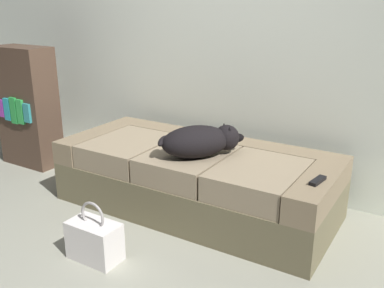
# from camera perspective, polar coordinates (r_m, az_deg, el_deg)

# --- Properties ---
(ground_plane) EXTENTS (10.00, 10.00, 0.00)m
(ground_plane) POSITION_cam_1_polar(r_m,az_deg,el_deg) (2.56, -13.07, -17.75)
(ground_plane) COLOR gray
(back_wall) EXTENTS (6.40, 0.10, 2.80)m
(back_wall) POSITION_cam_1_polar(r_m,az_deg,el_deg) (3.52, 6.13, 16.86)
(back_wall) COLOR silver
(back_wall) RESTS_ON ground
(couch) EXTENTS (2.02, 0.87, 0.47)m
(couch) POSITION_cam_1_polar(r_m,az_deg,el_deg) (3.21, 0.48, -4.62)
(couch) COLOR brown
(couch) RESTS_ON ground
(dog_dark) EXTENTS (0.51, 0.57, 0.22)m
(dog_dark) POSITION_cam_1_polar(r_m,az_deg,el_deg) (2.95, 1.20, 0.43)
(dog_dark) COLOR black
(dog_dark) RESTS_ON couch
(tv_remote) EXTENTS (0.07, 0.16, 0.02)m
(tv_remote) POSITION_cam_1_polar(r_m,az_deg,el_deg) (2.66, 16.22, -4.65)
(tv_remote) COLOR black
(tv_remote) RESTS_ON couch
(handbag) EXTENTS (0.32, 0.18, 0.38)m
(handbag) POSITION_cam_1_polar(r_m,az_deg,el_deg) (2.72, -12.71, -12.24)
(handbag) COLOR silver
(handbag) RESTS_ON ground
(bookshelf) EXTENTS (0.56, 0.30, 1.10)m
(bookshelf) POSITION_cam_1_polar(r_m,az_deg,el_deg) (4.29, -20.83, 4.59)
(bookshelf) COLOR #4B362A
(bookshelf) RESTS_ON ground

